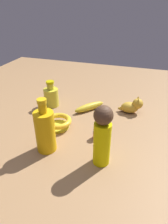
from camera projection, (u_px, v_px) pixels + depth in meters
ground at (84, 124)px, 0.99m from camera, size 2.00×2.00×0.00m
bowl at (58, 122)px, 0.95m from camera, size 0.13×0.13×0.05m
nail_polish_jar at (97, 134)px, 0.88m from camera, size 0.03×0.03×0.05m
banana at (89, 107)px, 1.10m from camera, size 0.17×0.15×0.04m
person_figure_adult at (102, 135)px, 0.70m from camera, size 0.08×0.08×0.24m
cat_figurine at (132, 106)px, 1.07m from camera, size 0.08×0.13×0.09m
bottle_tall at (45, 130)px, 0.78m from camera, size 0.08×0.08×0.23m
bottle_short at (51, 96)px, 1.13m from camera, size 0.08×0.08×0.15m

